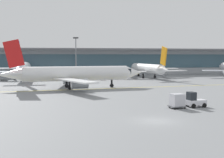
{
  "coord_description": "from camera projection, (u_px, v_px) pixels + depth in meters",
  "views": [
    {
      "loc": [
        -11.57,
        -31.03,
        7.01
      ],
      "look_at": [
        -0.43,
        20.52,
        3.0
      ],
      "focal_mm": 49.6,
      "sensor_mm": 36.0,
      "label": 1
    }
  ],
  "objects": [
    {
      "name": "ground_plane",
      "position": [
        156.0,
        121.0,
        33.21
      ],
      "size": [
        400.0,
        400.0,
        0.0
      ],
      "primitive_type": "plane",
      "color": "gray"
    },
    {
      "name": "taxiway_centreline_stripe",
      "position": [
        78.0,
        89.0,
        63.96
      ],
      "size": [
        109.61,
        10.0,
        0.01
      ],
      "primitive_type": "cube",
      "rotation": [
        0.0,
        0.0,
        0.09
      ],
      "color": "yellow",
      "rests_on": "ground_plane"
    },
    {
      "name": "terminal_concourse",
      "position": [
        77.0,
        61.0,
        113.14
      ],
      "size": [
        169.03,
        11.0,
        9.6
      ],
      "color": "#9EA3A8",
      "rests_on": "ground_plane"
    },
    {
      "name": "gate_airplane_1",
      "position": [
        23.0,
        69.0,
        89.49
      ],
      "size": [
        30.39,
        32.58,
        10.82
      ],
      "rotation": [
        0.0,
        0.0,
        1.57
      ],
      "color": "white",
      "rests_on": "ground_plane"
    },
    {
      "name": "gate_airplane_2",
      "position": [
        147.0,
        69.0,
        96.71
      ],
      "size": [
        26.94,
        29.05,
        9.62
      ],
      "rotation": [
        0.0,
        0.0,
        1.64
      ],
      "color": "white",
      "rests_on": "ground_plane"
    },
    {
      "name": "taxiing_regional_jet",
      "position": [
        75.0,
        74.0,
        65.55
      ],
      "size": [
        31.11,
        28.81,
        10.3
      ],
      "rotation": [
        0.0,
        0.0,
        0.09
      ],
      "color": "white",
      "rests_on": "ground_plane"
    },
    {
      "name": "baggage_tug",
      "position": [
        195.0,
        101.0,
        41.98
      ],
      "size": [
        2.75,
        1.89,
        2.1
      ],
      "rotation": [
        0.0,
        0.0,
        0.12
      ],
      "color": "silver",
      "rests_on": "ground_plane"
    },
    {
      "name": "cargo_dolly_lead",
      "position": [
        177.0,
        100.0,
        41.08
      ],
      "size": [
        2.28,
        1.84,
        1.94
      ],
      "rotation": [
        0.0,
        0.0,
        0.12
      ],
      "color": "#595B60",
      "rests_on": "ground_plane"
    },
    {
      "name": "apron_light_mast_1",
      "position": [
        76.0,
        55.0,
        103.99
      ],
      "size": [
        1.8,
        0.36,
        13.19
      ],
      "color": "gray",
      "rests_on": "ground_plane"
    }
  ]
}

